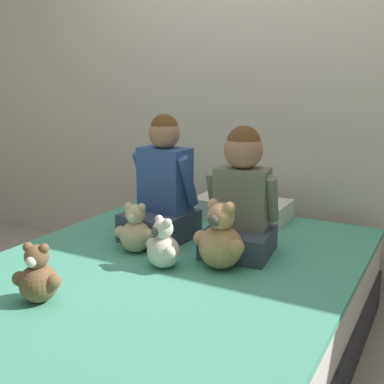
# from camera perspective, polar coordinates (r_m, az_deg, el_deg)

# --- Properties ---
(ground_plane) EXTENTS (14.00, 14.00, 0.00)m
(ground_plane) POSITION_cam_1_polar(r_m,az_deg,el_deg) (2.34, -2.87, -19.16)
(ground_plane) COLOR #B2A899
(wall_behind_bed) EXTENTS (8.00, 0.06, 2.50)m
(wall_behind_bed) POSITION_cam_1_polar(r_m,az_deg,el_deg) (2.98, 8.54, 13.13)
(wall_behind_bed) COLOR beige
(wall_behind_bed) RESTS_ON ground_plane
(bed) EXTENTS (1.55, 2.01, 0.46)m
(bed) POSITION_cam_1_polar(r_m,az_deg,el_deg) (2.23, -2.95, -14.20)
(bed) COLOR #2D2D33
(bed) RESTS_ON ground_plane
(child_on_left) EXTENTS (0.35, 0.36, 0.63)m
(child_on_left) POSITION_cam_1_polar(r_m,az_deg,el_deg) (2.41, -3.51, 0.31)
(child_on_left) COLOR #384251
(child_on_left) RESTS_ON bed
(child_on_right) EXTENTS (0.35, 0.34, 0.59)m
(child_on_right) POSITION_cam_1_polar(r_m,az_deg,el_deg) (2.21, 5.86, -0.69)
(child_on_right) COLOR #384251
(child_on_right) RESTS_ON bed
(teddy_bear_held_by_left_child) EXTENTS (0.20, 0.15, 0.24)m
(teddy_bear_held_by_left_child) POSITION_cam_1_polar(r_m,az_deg,el_deg) (2.26, -6.71, -4.65)
(teddy_bear_held_by_left_child) COLOR #D1B78E
(teddy_bear_held_by_left_child) RESTS_ON bed
(teddy_bear_held_by_right_child) EXTENTS (0.25, 0.19, 0.30)m
(teddy_bear_held_by_right_child) POSITION_cam_1_polar(r_m,az_deg,el_deg) (2.06, 3.39, -5.70)
(teddy_bear_held_by_right_child) COLOR tan
(teddy_bear_held_by_right_child) RESTS_ON bed
(teddy_bear_between_children) EXTENTS (0.18, 0.14, 0.23)m
(teddy_bear_between_children) POSITION_cam_1_polar(r_m,az_deg,el_deg) (2.07, -3.42, -6.45)
(teddy_bear_between_children) COLOR silver
(teddy_bear_between_children) RESTS_ON bed
(teddy_bear_at_foot_of_bed) EXTENTS (0.18, 0.14, 0.23)m
(teddy_bear_at_foot_of_bed) POSITION_cam_1_polar(r_m,az_deg,el_deg) (1.85, -17.79, -9.59)
(teddy_bear_at_foot_of_bed) COLOR brown
(teddy_bear_at_foot_of_bed) RESTS_ON bed
(pillow_at_headboard) EXTENTS (0.54, 0.28, 0.11)m
(pillow_at_headboard) POSITION_cam_1_polar(r_m,az_deg,el_deg) (2.81, 5.93, -1.93)
(pillow_at_headboard) COLOR silver
(pillow_at_headboard) RESTS_ON bed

